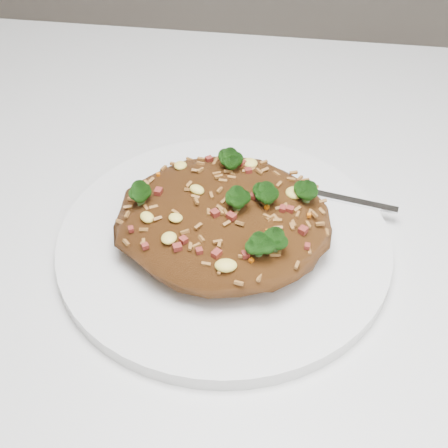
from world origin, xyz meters
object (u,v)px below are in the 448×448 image
Objects in this scene: dining_table at (263,298)px; plate at (224,242)px; fried_rice at (225,213)px; fork at (322,194)px.

plate is at bearing -151.84° from dining_table.
dining_table is 6.28× the size of fried_rice.
dining_table is at bearing -124.12° from fork.
plate is at bearing -130.76° from fork.
dining_table is 0.14m from fried_rice.
fried_rice is (0.00, -0.00, 0.04)m from plate.
plate is 0.04m from fried_rice.
fork is at bearing 38.49° from plate.
dining_table is 3.98× the size of plate.
fried_rice reaches higher than plate.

